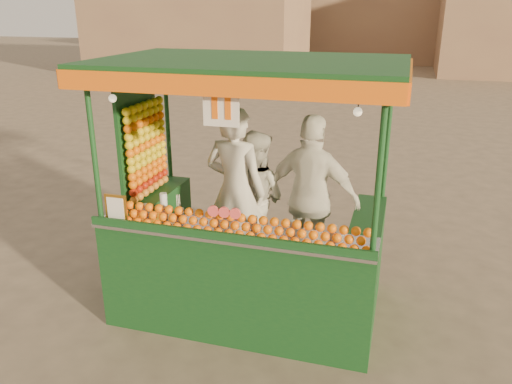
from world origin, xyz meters
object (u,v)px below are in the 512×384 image
(vendor_left, at_px, (236,191))
(vendor_right, at_px, (312,198))
(juice_cart, at_px, (241,237))
(vendor_middle, at_px, (255,198))

(vendor_left, relative_size, vendor_right, 1.04)
(juice_cart, height_order, vendor_left, juice_cart)
(vendor_middle, relative_size, vendor_right, 0.87)
(juice_cart, xyz_separation_m, vendor_right, (0.67, 0.47, 0.36))
(vendor_left, height_order, vendor_right, vendor_left)
(vendor_right, bearing_deg, juice_cart, 44.34)
(vendor_middle, bearing_deg, juice_cart, 113.35)
(juice_cart, bearing_deg, vendor_right, 34.84)
(juice_cart, relative_size, vendor_right, 1.63)
(vendor_left, height_order, vendor_middle, vendor_left)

